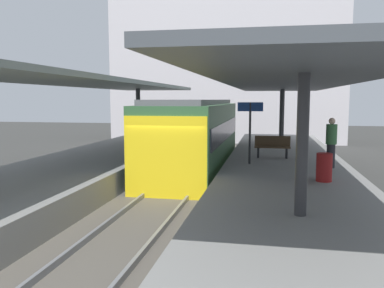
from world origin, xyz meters
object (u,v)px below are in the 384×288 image
at_px(platform_bench, 272,146).
at_px(litter_bin, 324,167).
at_px(commuter_train, 195,136).
at_px(passenger_near_bench, 331,142).
at_px(platform_sign, 250,119).

bearing_deg(platform_bench, litter_bin, -72.52).
bearing_deg(platform_bench, commuter_train, 165.48).
relative_size(commuter_train, passenger_near_bench, 5.95).
xyz_separation_m(platform_sign, litter_bin, (2.22, -2.73, -1.22)).
bearing_deg(commuter_train, litter_bin, -48.36).
xyz_separation_m(commuter_train, passenger_near_bench, (5.24, -2.90, 0.15)).
bearing_deg(commuter_train, platform_bench, -14.52).
bearing_deg(platform_bench, passenger_near_bench, -46.73).
bearing_deg(litter_bin, platform_bench, 107.48).
relative_size(commuter_train, platform_bench, 7.22).
height_order(platform_bench, passenger_near_bench, passenger_near_bench).
bearing_deg(litter_bin, platform_sign, 129.09).
bearing_deg(platform_bench, platform_sign, -115.55).
xyz_separation_m(litter_bin, passenger_near_bench, (0.52, 2.40, 0.48)).
bearing_deg(passenger_near_bench, platform_sign, 173.12).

